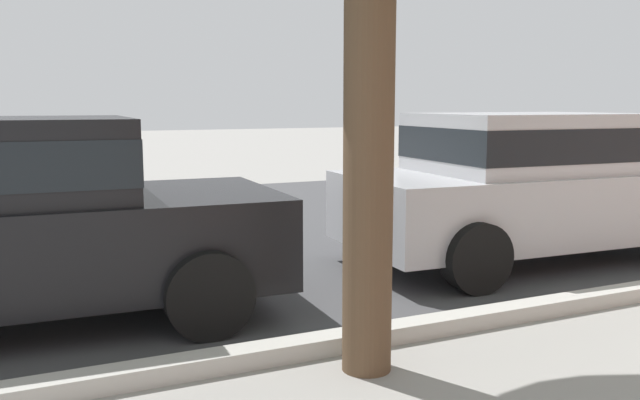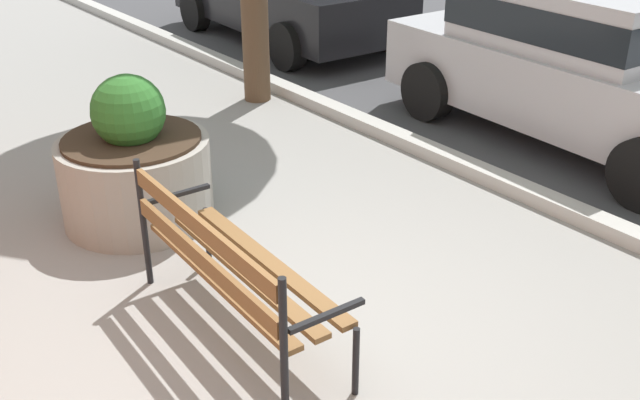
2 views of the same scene
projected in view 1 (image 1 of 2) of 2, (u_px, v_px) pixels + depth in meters
street_surface at (439, 211)px, 10.41m from camera, size 60.00×9.00×0.01m
parked_car_silver at (532, 182)px, 7.10m from camera, size 4.18×2.07×1.56m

